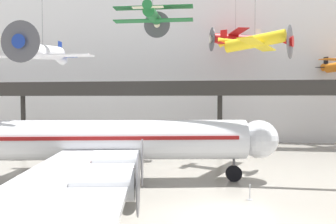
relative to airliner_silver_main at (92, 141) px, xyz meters
The scene contains 9 objects.
ground_plane 11.99m from the airliner_silver_main, 26.74° to the right, with size 260.00×260.00×0.00m, color gray.
hangar_back_wall 32.43m from the airliner_silver_main, 70.63° to the left, with size 140.00×3.00×25.95m.
mezzanine_walkway 24.00m from the airliner_silver_main, 64.23° to the left, with size 110.00×3.20×9.19m.
airliner_silver_main is the anchor object (origin of this frame).
suspended_plane_yellow_lowwing 17.80m from the airliner_silver_main, 30.06° to the left, with size 7.40×8.57×11.31m.
suspended_plane_green_biplane 16.46m from the airliner_silver_main, 74.35° to the left, with size 8.71×7.12×7.91m.
suspended_plane_red_highwing 29.47m from the airliner_silver_main, 62.38° to the left, with size 7.93×9.51×8.25m.
suspended_plane_white_twin 9.13m from the airliner_silver_main, 160.21° to the left, with size 9.03×7.39×12.10m.
stanchion_barrier 12.68m from the airliner_silver_main, 12.53° to the right, with size 0.36×0.36×1.08m.
Camera 1 is at (-0.50, -19.52, 6.70)m, focal length 35.00 mm.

